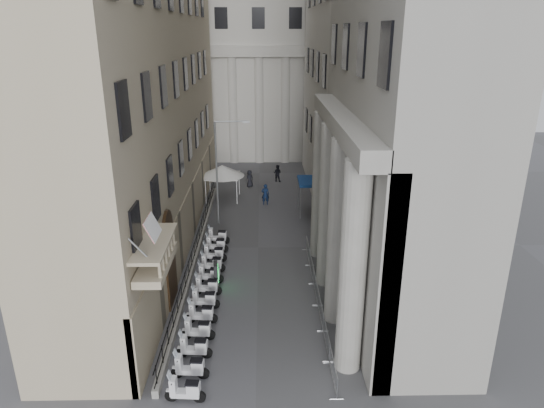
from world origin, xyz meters
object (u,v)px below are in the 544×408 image
Objects in this scene: info_kiosk at (216,276)px; pedestrian_b at (277,173)px; security_tent at (222,171)px; street_lamp at (221,164)px; scooter_0 at (186,401)px; pedestrian_a at (265,194)px.

pedestrian_b reaches higher than info_kiosk.
security_tent is 6.41m from street_lamp.
street_lamp is 11.48m from info_kiosk.
scooter_0 is 20.79m from street_lamp.
info_kiosk is 15.33m from pedestrian_a.
info_kiosk is 22.50m from pedestrian_b.
info_kiosk is at bearing 1.24° from scooter_0.
scooter_0 is 0.38× the size of security_tent.
security_tent is 16.82m from info_kiosk.
info_kiosk is at bearing -86.99° from security_tent.
security_tent is 0.48× the size of street_lamp.
pedestrian_b is (4.36, 22.07, 0.00)m from info_kiosk.
pedestrian_b is (4.80, 11.36, -4.10)m from street_lamp.
scooter_0 is 31.92m from pedestrian_b.
security_tent is 2.30× the size of info_kiosk.
security_tent is at bearing -23.68° from pedestrian_a.
scooter_0 is at bearing -99.65° from info_kiosk.
info_kiosk is (0.46, 9.47, 0.88)m from scooter_0.
pedestrian_b is (1.29, 7.06, -0.08)m from pedestrian_a.
scooter_0 is at bearing 100.74° from pedestrian_b.
street_lamp reaches higher than info_kiosk.
pedestrian_a is at bearing 45.88° from street_lamp.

